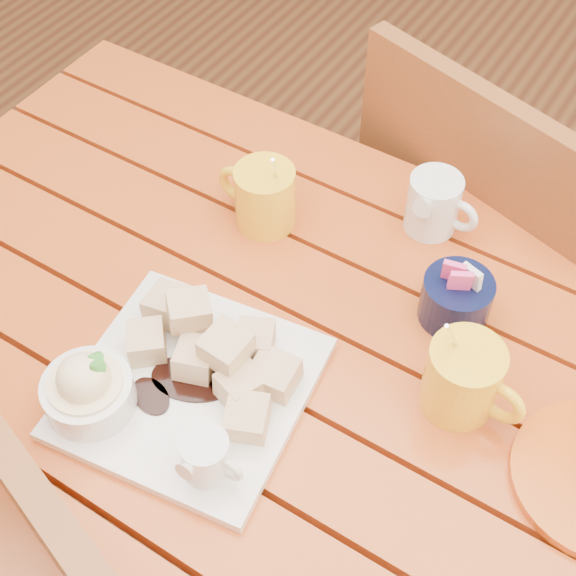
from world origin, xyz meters
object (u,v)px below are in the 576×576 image
Objects in this scene: coffee_mug_left at (263,196)px; coffee_mug_right at (464,379)px; table at (265,385)px; chair_far at (488,253)px; dessert_plate at (168,383)px.

coffee_mug_left is 0.38m from coffee_mug_right.
coffee_mug_right is at bearing 11.17° from table.
coffee_mug_left is at bearing 68.90° from chair_far.
dessert_plate is 0.34m from coffee_mug_right.
chair_far is (-0.11, 0.46, -0.29)m from coffee_mug_right.
coffee_mug_left is 0.96× the size of coffee_mug_right.
chair_far is at bearing 53.88° from coffee_mug_left.
table is at bearing 69.68° from dessert_plate.
coffee_mug_right reaches higher than dessert_plate.
dessert_plate is 2.14× the size of coffee_mug_left.
coffee_mug_right is 0.56m from chair_far.
chair_far is at bearing 74.81° from table.
coffee_mug_left is 0.15× the size of chair_far.
coffee_mug_left is at bearing 122.79° from table.
coffee_mug_right is (0.25, 0.05, 0.16)m from table.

